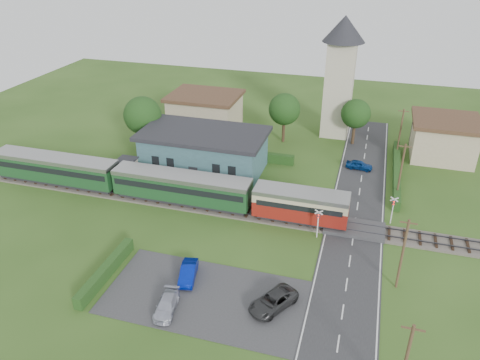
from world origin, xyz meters
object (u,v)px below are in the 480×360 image
(train, at_px, (156,183))
(equipment_hut, at_px, (127,168))
(crossing_signal_near, at_px, (318,220))
(pedestrian_far, at_px, (134,172))
(car_park_dark, at_px, (273,301))
(church_tower, at_px, (341,68))
(car_on_road, at_px, (359,165))
(pedestrian_near, at_px, (236,190))
(car_park_silver, at_px, (167,305))
(house_west, at_px, (205,111))
(car_park_blue, at_px, (188,272))
(crossing_signal_far, at_px, (393,206))
(station_building, at_px, (204,150))
(house_east, at_px, (443,138))

(train, bearing_deg, equipment_hut, 149.47)
(crossing_signal_near, bearing_deg, pedestrian_far, 166.69)
(equipment_hut, distance_m, car_park_dark, 28.01)
(church_tower, bearing_deg, car_on_road, -68.35)
(equipment_hut, height_order, car_on_road, equipment_hut)
(crossing_signal_near, distance_m, pedestrian_near, 11.41)
(car_park_dark, bearing_deg, church_tower, 119.87)
(car_on_road, xyz_separation_m, car_park_dark, (-5.11, -28.30, 0.08))
(church_tower, distance_m, car_park_dark, 40.74)
(car_on_road, xyz_separation_m, pedestrian_far, (-26.57, -11.55, 0.71))
(car_park_silver, bearing_deg, pedestrian_far, 115.44)
(house_west, relative_size, car_park_dark, 2.37)
(church_tower, distance_m, pedestrian_near, 26.53)
(train, bearing_deg, pedestrian_far, 145.09)
(church_tower, bearing_deg, equipment_hut, -135.25)
(train, height_order, car_park_blue, train)
(train, distance_m, church_tower, 32.40)
(crossing_signal_far, xyz_separation_m, car_park_blue, (-17.34, -14.55, -1.44))
(equipment_hut, xyz_separation_m, crossing_signal_near, (24.40, -5.61, 0.39))
(equipment_hut, distance_m, car_park_silver, 24.20)
(station_building, xyz_separation_m, car_park_silver, (6.08, -25.45, -2.07))
(crossing_signal_near, xyz_separation_m, car_park_dark, (-2.02, -11.20, -1.43))
(house_east, bearing_deg, crossing_signal_near, -119.13)
(train, xyz_separation_m, crossing_signal_far, (26.17, 2.39, -0.04))
(station_building, xyz_separation_m, train, (-2.57, -8.99, -0.52))
(house_west, xyz_separation_m, car_park_dark, (19.38, -36.61, -2.08))
(equipment_hut, bearing_deg, church_tower, 44.75)
(church_tower, distance_m, house_east, 17.21)
(train, height_order, car_on_road, train)
(train, bearing_deg, car_park_blue, -54.00)
(train, bearing_deg, car_park_silver, -62.26)
(station_building, xyz_separation_m, house_east, (30.00, 13.01, 0.10))
(house_west, distance_m, car_on_road, 25.95)
(equipment_hut, height_order, pedestrian_near, equipment_hut)
(pedestrian_far, bearing_deg, crossing_signal_near, -93.00)
(equipment_hut, distance_m, house_east, 42.41)
(equipment_hut, relative_size, pedestrian_near, 1.51)
(equipment_hut, xyz_separation_m, pedestrian_near, (14.19, -0.58, -0.45))
(crossing_signal_far, height_order, car_park_silver, crossing_signal_far)
(crossing_signal_near, distance_m, car_on_road, 17.44)
(station_building, relative_size, house_west, 1.48)
(house_east, xyz_separation_m, car_park_dark, (-15.62, -35.61, -2.08))
(pedestrian_far, bearing_deg, car_park_blue, -128.62)
(car_park_blue, bearing_deg, car_park_silver, -104.75)
(car_on_road, xyz_separation_m, car_park_blue, (-13.23, -26.85, 0.07))
(car_park_dark, distance_m, pedestrian_near, 18.19)
(house_west, bearing_deg, house_east, -1.64)
(car_park_blue, xyz_separation_m, pedestrian_far, (-13.34, 15.30, 0.64))
(station_building, height_order, car_park_silver, station_building)
(train, bearing_deg, car_on_road, 33.67)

